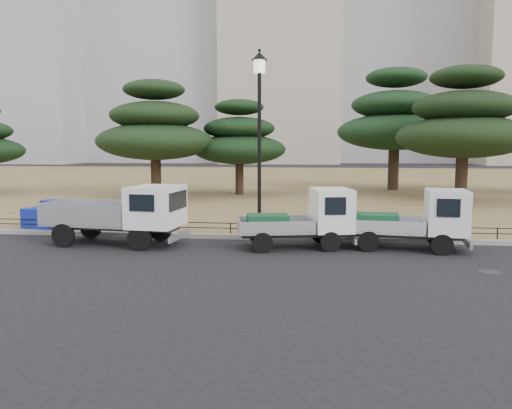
# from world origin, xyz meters

# --- Properties ---
(ground) EXTENTS (220.00, 220.00, 0.00)m
(ground) POSITION_xyz_m (0.00, 0.00, 0.00)
(ground) COLOR black
(lawn) EXTENTS (120.00, 56.00, 0.15)m
(lawn) POSITION_xyz_m (0.00, 30.60, 0.07)
(lawn) COLOR olive
(lawn) RESTS_ON ground
(curb) EXTENTS (120.00, 0.25, 0.16)m
(curb) POSITION_xyz_m (0.00, 2.60, 0.08)
(curb) COLOR gray
(curb) RESTS_ON ground
(truck_large) EXTENTS (4.63, 2.15, 1.96)m
(truck_large) POSITION_xyz_m (-4.34, 1.17, 1.09)
(truck_large) COLOR black
(truck_large) RESTS_ON ground
(truck_kei_front) EXTENTS (3.81, 2.19, 1.89)m
(truck_kei_front) POSITION_xyz_m (1.63, 1.39, 0.94)
(truck_kei_front) COLOR black
(truck_kei_front) RESTS_ON ground
(truck_kei_rear) EXTENTS (3.77, 1.93, 1.90)m
(truck_kei_rear) POSITION_xyz_m (5.12, 1.54, 0.95)
(truck_kei_rear) COLOR black
(truck_kei_rear) RESTS_ON ground
(street_lamp) EXTENTS (0.56, 0.56, 6.28)m
(street_lamp) POSITION_xyz_m (0.01, 2.90, 4.40)
(street_lamp) COLOR black
(street_lamp) RESTS_ON lawn
(pipe_fence) EXTENTS (38.00, 0.04, 0.40)m
(pipe_fence) POSITION_xyz_m (0.00, 2.75, 0.44)
(pipe_fence) COLOR black
(pipe_fence) RESTS_ON lawn
(tarp_pile) EXTENTS (1.83, 1.49, 1.08)m
(tarp_pile) POSITION_xyz_m (-8.12, 3.29, 0.58)
(tarp_pile) COLOR #1629AC
(tarp_pile) RESTS_ON lawn
(manhole) EXTENTS (0.60, 0.60, 0.01)m
(manhole) POSITION_xyz_m (6.50, -1.20, 0.01)
(manhole) COLOR #2D2D30
(manhole) RESTS_ON ground
(pine_west_near) EXTENTS (7.08, 7.08, 7.08)m
(pine_west_near) POSITION_xyz_m (-7.82, 15.20, 4.23)
(pine_west_near) COLOR black
(pine_west_near) RESTS_ON lawn
(pine_center_left) EXTENTS (5.95, 5.95, 6.05)m
(pine_center_left) POSITION_xyz_m (-2.95, 17.23, 3.64)
(pine_center_left) COLOR black
(pine_center_left) RESTS_ON lawn
(pine_center_right) EXTENTS (8.04, 8.04, 8.53)m
(pine_center_right) POSITION_xyz_m (7.40, 22.03, 5.09)
(pine_center_right) COLOR black
(pine_center_right) RESTS_ON lawn
(pine_east_near) EXTENTS (7.48, 7.48, 7.56)m
(pine_east_near) POSITION_xyz_m (10.18, 15.15, 4.51)
(pine_east_near) COLOR black
(pine_east_near) RESTS_ON lawn
(tower_center_left) EXTENTS (22.00, 20.00, 55.00)m
(tower_center_left) POSITION_xyz_m (-5.00, 85.00, 27.50)
(tower_center_left) COLOR #AAA08C
(tower_center_left) RESTS_ON ground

